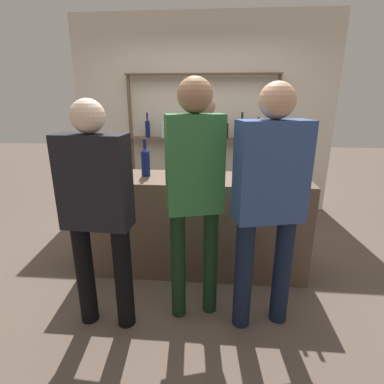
# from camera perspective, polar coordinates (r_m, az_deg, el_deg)

# --- Properties ---
(ground_plane) EXTENTS (16.00, 16.00, 0.00)m
(ground_plane) POSITION_cam_1_polar(r_m,az_deg,el_deg) (3.21, 0.00, -14.00)
(ground_plane) COLOR brown
(bar_counter) EXTENTS (2.19, 0.55, 0.96)m
(bar_counter) POSITION_cam_1_polar(r_m,az_deg,el_deg) (2.99, 0.00, -6.15)
(bar_counter) COLOR brown
(bar_counter) RESTS_ON ground_plane
(back_wall) EXTENTS (3.79, 0.12, 2.80)m
(back_wall) POSITION_cam_1_polar(r_m,az_deg,el_deg) (4.61, 2.04, 14.16)
(back_wall) COLOR beige
(back_wall) RESTS_ON ground_plane
(back_shelf) EXTENTS (2.16, 0.18, 1.99)m
(back_shelf) POSITION_cam_1_polar(r_m,az_deg,el_deg) (4.44, 1.98, 12.75)
(back_shelf) COLOR brown
(back_shelf) RESTS_ON ground_plane
(counter_bottle_0) EXTENTS (0.08, 0.08, 0.34)m
(counter_bottle_0) POSITION_cam_1_polar(r_m,az_deg,el_deg) (2.70, 2.23, 4.93)
(counter_bottle_0) COLOR brown
(counter_bottle_0) RESTS_ON bar_counter
(counter_bottle_1) EXTENTS (0.08, 0.08, 0.32)m
(counter_bottle_1) POSITION_cam_1_polar(r_m,az_deg,el_deg) (2.82, -3.94, 5.22)
(counter_bottle_1) COLOR black
(counter_bottle_1) RESTS_ON bar_counter
(counter_bottle_2) EXTENTS (0.08, 0.08, 0.35)m
(counter_bottle_2) POSITION_cam_1_polar(r_m,az_deg,el_deg) (2.83, 3.32, 5.72)
(counter_bottle_2) COLOR black
(counter_bottle_2) RESTS_ON bar_counter
(counter_bottle_3) EXTENTS (0.08, 0.08, 0.35)m
(counter_bottle_3) POSITION_cam_1_polar(r_m,az_deg,el_deg) (2.79, 18.54, 4.49)
(counter_bottle_3) COLOR brown
(counter_bottle_3) RESTS_ON bar_counter
(counter_bottle_4) EXTENTS (0.08, 0.08, 0.36)m
(counter_bottle_4) POSITION_cam_1_polar(r_m,az_deg,el_deg) (2.89, -8.87, 5.83)
(counter_bottle_4) COLOR #0F1956
(counter_bottle_4) RESTS_ON bar_counter
(counter_bottle_5) EXTENTS (0.08, 0.08, 0.34)m
(counter_bottle_5) POSITION_cam_1_polar(r_m,az_deg,el_deg) (2.79, 16.41, 4.59)
(counter_bottle_5) COLOR brown
(counter_bottle_5) RESTS_ON bar_counter
(wine_glass) EXTENTS (0.07, 0.07, 0.16)m
(wine_glass) POSITION_cam_1_polar(r_m,az_deg,el_deg) (2.66, -3.22, 4.36)
(wine_glass) COLOR silver
(wine_glass) RESTS_ON bar_counter
(customer_left) EXTENTS (0.48, 0.24, 1.68)m
(customer_left) POSITION_cam_1_polar(r_m,az_deg,el_deg) (2.17, -17.69, -2.21)
(customer_left) COLOR black
(customer_left) RESTS_ON ground_plane
(customer_center) EXTENTS (0.43, 0.28, 1.82)m
(customer_center) POSITION_cam_1_polar(r_m,az_deg,el_deg) (2.14, 0.50, 1.72)
(customer_center) COLOR black
(customer_center) RESTS_ON ground_plane
(server_behind_counter) EXTENTS (0.40, 0.22, 1.70)m
(server_behind_counter) POSITION_cam_1_polar(r_m,az_deg,el_deg) (3.49, 2.41, 6.65)
(server_behind_counter) COLOR #121C33
(server_behind_counter) RESTS_ON ground_plane
(customer_right) EXTENTS (0.51, 0.32, 1.78)m
(customer_right) POSITION_cam_1_polar(r_m,az_deg,el_deg) (2.12, 14.52, -0.54)
(customer_right) COLOR #121C33
(customer_right) RESTS_ON ground_plane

